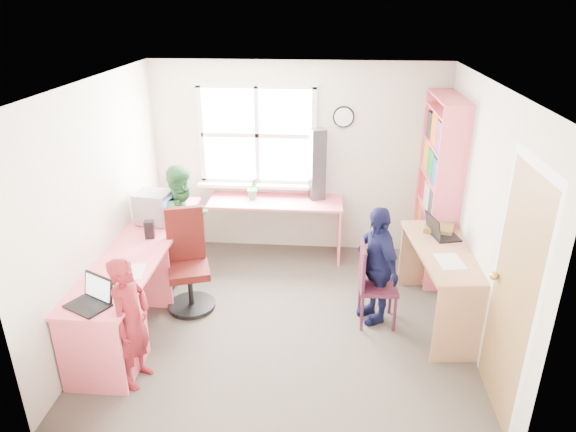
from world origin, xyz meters
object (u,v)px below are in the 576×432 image
object	(u,v)px
l_desk	(150,289)
crt_monitor	(154,207)
right_desk	(447,269)
swivel_chair	(188,266)
person_red	(131,323)
bookshelf	(438,192)
cd_tower	(317,165)
person_green	(185,224)
laptop_left	(92,298)
laptop_right	(439,231)
potted_plant	(253,188)
person_navy	(376,265)
wooden_chair	(372,282)

from	to	relation	value
l_desk	crt_monitor	size ratio (longest dim) A/B	7.28
right_desk	swivel_chair	world-z (taller)	swivel_chair
crt_monitor	person_red	bearing A→B (deg)	-70.98
bookshelf	cd_tower	world-z (taller)	bookshelf
crt_monitor	person_green	size ratio (longest dim) A/B	0.29
right_desk	person_green	size ratio (longest dim) A/B	1.05
laptop_left	right_desk	bearing A→B (deg)	47.67
laptop_right	potted_plant	bearing A→B (deg)	49.86
right_desk	person_navy	bearing A→B (deg)	176.63
l_desk	laptop_left	xyz separation A→B (m)	(-0.20, -0.73, 0.35)
laptop_left	laptop_right	distance (m)	3.37
laptop_right	person_green	world-z (taller)	person_green
l_desk	swivel_chair	xyz separation A→B (m)	(0.26, 0.48, 0.01)
laptop_left	person_navy	size ratio (longest dim) A/B	0.34
right_desk	cd_tower	distance (m)	2.03
person_red	person_navy	distance (m)	2.38
person_green	cd_tower	bearing A→B (deg)	-32.92
swivel_chair	crt_monitor	xyz separation A→B (m)	(-0.47, 0.45, 0.47)
swivel_chair	crt_monitor	world-z (taller)	crt_monitor
bookshelf	person_navy	xyz separation A→B (m)	(-0.75, -1.09, -0.38)
right_desk	person_navy	world-z (taller)	person_navy
wooden_chair	laptop_right	distance (m)	0.89
swivel_chair	person_green	size ratio (longest dim) A/B	0.78
laptop_right	l_desk	bearing A→B (deg)	90.09
bookshelf	wooden_chair	size ratio (longest dim) A/B	2.44
person_red	swivel_chair	bearing A→B (deg)	4.21
wooden_chair	laptop_left	world-z (taller)	laptop_left
laptop_right	person_green	distance (m)	2.79
bookshelf	laptop_right	bearing A→B (deg)	-97.90
wooden_chair	l_desk	bearing A→B (deg)	-173.63
person_red	person_green	world-z (taller)	person_green
wooden_chair	laptop_right	xyz separation A→B (m)	(0.69, 0.39, 0.40)
bookshelf	potted_plant	xyz separation A→B (m)	(-2.18, 0.26, -0.11)
l_desk	crt_monitor	xyz separation A→B (m)	(-0.21, 0.93, 0.48)
right_desk	crt_monitor	xyz separation A→B (m)	(-3.11, 0.52, 0.35)
l_desk	laptop_right	world-z (taller)	laptop_right
bookshelf	laptop_right	size ratio (longest dim) A/B	5.28
cd_tower	potted_plant	world-z (taller)	cd_tower
laptop_left	person_navy	distance (m)	2.65
swivel_chair	person_navy	size ratio (longest dim) A/B	0.87
laptop_left	person_green	xyz separation A→B (m)	(0.29, 1.77, -0.11)
right_desk	potted_plant	world-z (taller)	potted_plant
swivel_chair	wooden_chair	size ratio (longest dim) A/B	1.26
person_green	bookshelf	bearing A→B (deg)	-52.13
swivel_chair	potted_plant	bearing A→B (deg)	48.96
swivel_chair	wooden_chair	distance (m)	1.91
right_desk	laptop_right	size ratio (longest dim) A/B	3.67
laptop_left	cd_tower	size ratio (longest dim) A/B	0.48
laptop_left	person_green	world-z (taller)	person_green
cd_tower	laptop_left	bearing A→B (deg)	-143.02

